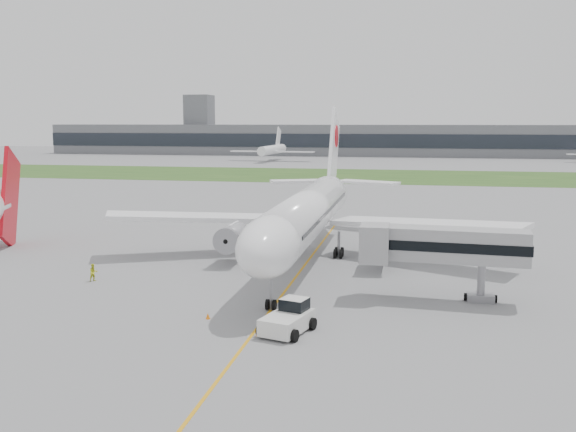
% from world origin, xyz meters
% --- Properties ---
extents(ground, '(600.00, 600.00, 0.00)m').
position_xyz_m(ground, '(0.00, 0.00, 0.00)').
color(ground, gray).
rests_on(ground, ground).
extents(apron_markings, '(70.00, 70.00, 0.04)m').
position_xyz_m(apron_markings, '(0.00, -5.00, 0.00)').
color(apron_markings, orange).
rests_on(apron_markings, ground).
extents(grass_strip, '(600.00, 50.00, 0.02)m').
position_xyz_m(grass_strip, '(0.00, 120.00, 0.01)').
color(grass_strip, '#254C1C').
rests_on(grass_strip, ground).
extents(terminal_building, '(320.00, 22.30, 14.00)m').
position_xyz_m(terminal_building, '(0.00, 229.87, 7.00)').
color(terminal_building, slate).
rests_on(terminal_building, ground).
extents(control_tower, '(12.00, 12.00, 56.00)m').
position_xyz_m(control_tower, '(-90.00, 232.00, 0.00)').
color(control_tower, slate).
rests_on(control_tower, ground).
extents(airliner, '(48.13, 53.95, 17.88)m').
position_xyz_m(airliner, '(0.00, 4.87, 5.66)').
color(airliner, white).
rests_on(airliner, ground).
extents(pushback_tug, '(4.14, 5.18, 2.37)m').
position_xyz_m(pushback_tug, '(2.55, -20.20, 1.09)').
color(pushback_tug, silver).
rests_on(pushback_tug, ground).
extents(jet_bridge, '(14.59, 4.16, 6.69)m').
position_xyz_m(jet_bridge, '(13.73, -9.36, 4.95)').
color(jet_bridge, '#99999B').
rests_on(jet_bridge, ground).
extents(safety_cone_left, '(0.36, 0.36, 0.50)m').
position_xyz_m(safety_cone_left, '(-4.43, -18.39, 0.25)').
color(safety_cone_left, orange).
rests_on(safety_cone_left, ground).
extents(safety_cone_right, '(0.38, 0.38, 0.52)m').
position_xyz_m(safety_cone_right, '(0.50, -21.60, 0.26)').
color(safety_cone_right, orange).
rests_on(safety_cone_right, ground).
extents(ground_crew_near, '(0.74, 0.69, 1.70)m').
position_xyz_m(ground_crew_near, '(2.82, -19.38, 0.85)').
color(ground_crew_near, '#C2D323').
rests_on(ground_crew_near, ground).
extents(ground_crew_far, '(1.05, 1.08, 1.75)m').
position_xyz_m(ground_crew_far, '(-19.38, -8.82, 0.87)').
color(ground_crew_far, yellow).
rests_on(ground_crew_far, ground).
extents(distant_aircraft_left, '(35.42, 31.70, 12.87)m').
position_xyz_m(distant_aircraft_left, '(-43.10, 181.81, 0.00)').
color(distant_aircraft_left, white).
rests_on(distant_aircraft_left, ground).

